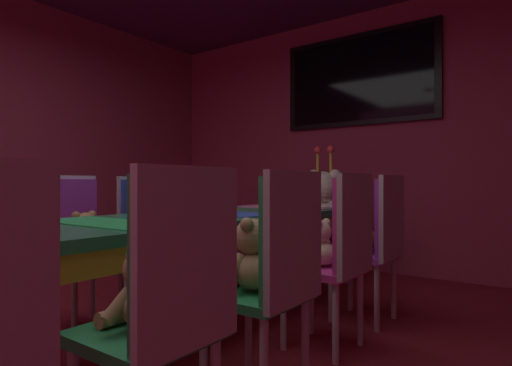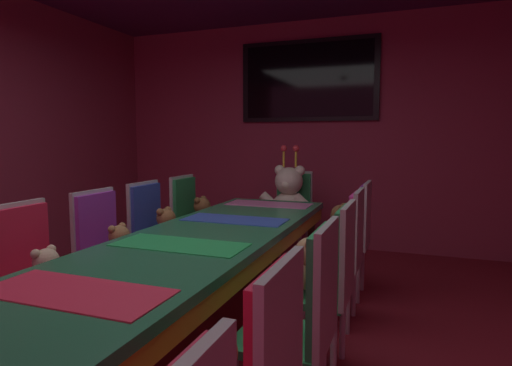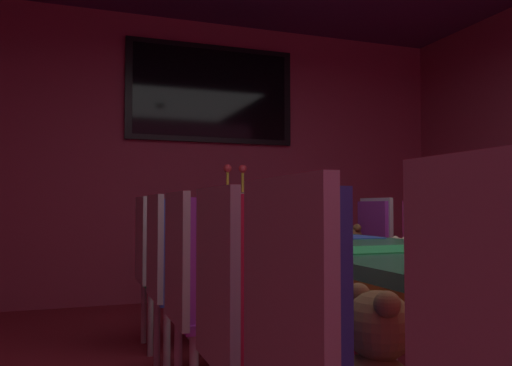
# 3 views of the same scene
# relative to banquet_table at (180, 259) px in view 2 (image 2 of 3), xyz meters

# --- Properties ---
(wall_back) EXTENTS (5.20, 0.12, 2.80)m
(wall_back) POSITION_rel_banquet_table_xyz_m (0.00, 3.20, 0.74)
(wall_back) COLOR #99334C
(wall_back) RESTS_ON ground_plane
(banquet_table) EXTENTS (0.90, 3.78, 0.75)m
(banquet_table) POSITION_rel_banquet_table_xyz_m (0.00, 0.00, 0.00)
(banquet_table) COLOR #26724C
(banquet_table) RESTS_ON ground_plane
(chair_left_2) EXTENTS (0.42, 0.41, 0.98)m
(chair_left_2) POSITION_rel_banquet_table_xyz_m (-0.80, -0.32, -0.06)
(chair_left_2) COLOR red
(chair_left_2) RESTS_ON ground_plane
(teddy_left_2) EXTENTS (0.23, 0.30, 0.29)m
(teddy_left_2) POSITION_rel_banquet_table_xyz_m (-0.66, -0.32, -0.08)
(teddy_left_2) COLOR beige
(teddy_left_2) RESTS_ON chair_left_2
(chair_left_3) EXTENTS (0.42, 0.41, 0.98)m
(chair_left_3) POSITION_rel_banquet_table_xyz_m (-0.80, 0.31, -0.06)
(chair_left_3) COLOR purple
(chair_left_3) RESTS_ON ground_plane
(teddy_left_3) EXTENTS (0.24, 0.31, 0.30)m
(teddy_left_3) POSITION_rel_banquet_table_xyz_m (-0.66, 0.31, -0.07)
(teddy_left_3) COLOR #9E7247
(teddy_left_3) RESTS_ON chair_left_3
(chair_left_4) EXTENTS (0.42, 0.41, 0.98)m
(chair_left_4) POSITION_rel_banquet_table_xyz_m (-0.81, 0.91, -0.06)
(chair_left_4) COLOR #2D47B2
(chair_left_4) RESTS_ON ground_plane
(teddy_left_4) EXTENTS (0.26, 0.34, 0.32)m
(teddy_left_4) POSITION_rel_banquet_table_xyz_m (-0.66, 0.91, -0.06)
(teddy_left_4) COLOR olive
(teddy_left_4) RESTS_ON chair_left_4
(chair_left_5) EXTENTS (0.42, 0.41, 0.98)m
(chair_left_5) POSITION_rel_banquet_table_xyz_m (-0.80, 1.54, -0.06)
(chair_left_5) COLOR #268C4C
(chair_left_5) RESTS_ON ground_plane
(teddy_left_5) EXTENTS (0.27, 0.35, 0.33)m
(teddy_left_5) POSITION_rel_banquet_table_xyz_m (-0.65, 1.54, -0.06)
(teddy_left_5) COLOR brown
(teddy_left_5) RESTS_ON chair_left_5
(chair_right_2) EXTENTS (0.42, 0.41, 0.98)m
(chair_right_2) POSITION_rel_banquet_table_xyz_m (0.82, -0.31, -0.06)
(chair_right_2) COLOR #268C4C
(chair_right_2) RESTS_ON ground_plane
(teddy_right_2) EXTENTS (0.22, 0.28, 0.26)m
(teddy_right_2) POSITION_rel_banquet_table_xyz_m (0.68, -0.31, -0.09)
(teddy_right_2) COLOR tan
(teddy_right_2) RESTS_ON chair_right_2
(chair_right_3) EXTENTS (0.42, 0.41, 0.98)m
(chair_right_3) POSITION_rel_banquet_table_xyz_m (0.83, 0.28, -0.06)
(chair_right_3) COLOR #268C4C
(chair_right_3) RESTS_ON ground_plane
(teddy_right_3) EXTENTS (0.27, 0.35, 0.33)m
(teddy_right_3) POSITION_rel_banquet_table_xyz_m (0.68, 0.28, -0.06)
(teddy_right_3) COLOR tan
(teddy_right_3) RESTS_ON chair_right_3
(chair_right_4) EXTENTS (0.42, 0.41, 0.98)m
(chair_right_4) POSITION_rel_banquet_table_xyz_m (0.81, 0.95, -0.06)
(chair_right_4) COLOR #CC338C
(chair_right_4) RESTS_ON ground_plane
(teddy_right_4) EXTENTS (0.22, 0.29, 0.27)m
(teddy_right_4) POSITION_rel_banquet_table_xyz_m (0.67, 0.95, -0.08)
(teddy_right_4) COLOR beige
(teddy_right_4) RESTS_ON chair_right_4
(chair_right_5) EXTENTS (0.42, 0.41, 0.98)m
(chair_right_5) POSITION_rel_banquet_table_xyz_m (0.81, 1.54, -0.06)
(chair_right_5) COLOR purple
(chair_right_5) RESTS_ON ground_plane
(teddy_right_5) EXTENTS (0.27, 0.35, 0.33)m
(teddy_right_5) POSITION_rel_banquet_table_xyz_m (0.66, 1.54, -0.06)
(teddy_right_5) COLOR brown
(teddy_right_5) RESTS_ON chair_right_5
(throne_chair) EXTENTS (0.41, 0.42, 0.98)m
(throne_chair) POSITION_rel_banquet_table_xyz_m (0.00, 2.43, -0.06)
(throne_chair) COLOR #268C4C
(throne_chair) RESTS_ON ground_plane
(king_teddy_bear) EXTENTS (0.64, 0.49, 0.82)m
(king_teddy_bear) POSITION_rel_banquet_table_xyz_m (0.00, 2.27, 0.06)
(king_teddy_bear) COLOR silver
(king_teddy_bear) RESTS_ON throne_chair
(wall_tv) EXTENTS (1.70, 0.06, 0.98)m
(wall_tv) POSITION_rel_banquet_table_xyz_m (0.00, 3.11, 1.39)
(wall_tv) COLOR black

